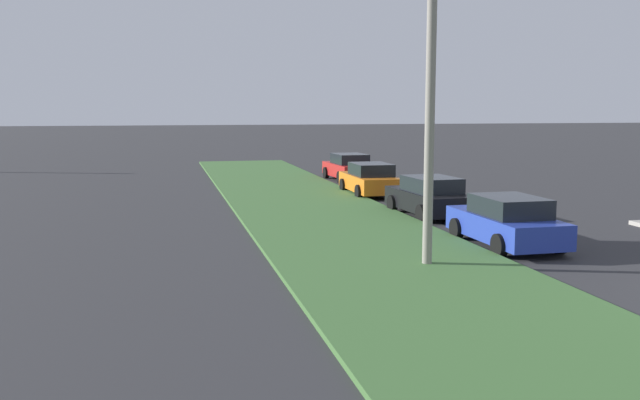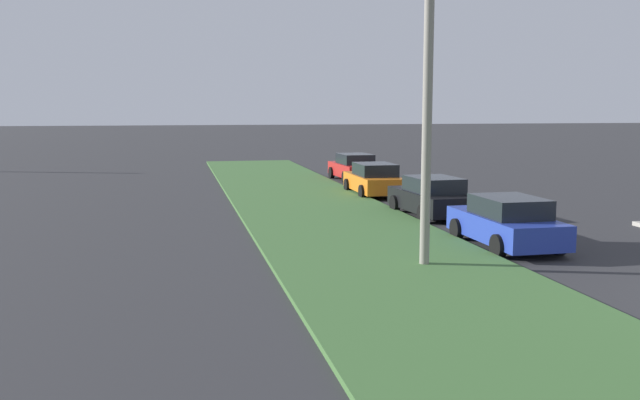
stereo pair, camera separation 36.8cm
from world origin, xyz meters
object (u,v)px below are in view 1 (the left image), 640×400
(parked_car_orange, at_px, (370,180))
(streetlight, at_px, (445,91))
(parked_car_blue, at_px, (506,222))
(parked_car_black, at_px, (430,197))
(parked_car_red, at_px, (349,167))

(parked_car_orange, relative_size, streetlight, 0.57)
(streetlight, bearing_deg, parked_car_blue, -53.49)
(parked_car_blue, relative_size, parked_car_black, 0.98)
(parked_car_orange, height_order, parked_car_red, same)
(parked_car_orange, distance_m, parked_car_red, 6.54)
(parked_car_black, distance_m, parked_car_orange, 6.43)
(parked_car_blue, bearing_deg, parked_car_black, -0.26)
(parked_car_black, height_order, streetlight, streetlight)
(parked_car_black, xyz_separation_m, parked_car_red, (12.92, -0.43, 0.00))
(parked_car_orange, bearing_deg, parked_car_black, -176.95)
(parked_car_black, distance_m, parked_car_red, 12.92)
(parked_car_blue, height_order, parked_car_orange, same)
(parked_car_orange, bearing_deg, streetlight, 170.16)
(parked_car_black, relative_size, streetlight, 0.59)
(parked_car_orange, bearing_deg, parked_car_blue, -178.14)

